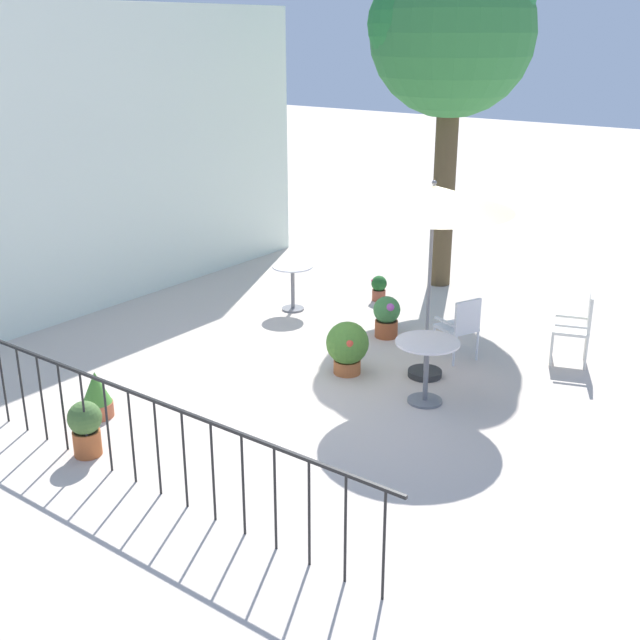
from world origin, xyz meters
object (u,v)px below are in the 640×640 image
patio_chair_0 (579,324)px  potted_plant_2 (86,426)px  cafe_table_0 (293,280)px  potted_plant_1 (387,316)px  potted_plant_3 (347,346)px  potted_plant_0 (379,287)px  patio_umbrella_0 (433,201)px  patio_chair_1 (461,325)px  cafe_table_1 (427,360)px  shade_tree (452,34)px  potted_plant_4 (97,395)px

patio_chair_0 → potted_plant_2: size_ratio=1.61×
cafe_table_0 → potted_plant_1: cafe_table_0 is taller
potted_plant_2 → potted_plant_3: potted_plant_3 is taller
potted_plant_0 → patio_umbrella_0: bearing=-136.2°
patio_umbrella_0 → potted_plant_3: bearing=121.1°
cafe_table_0 → patio_chair_1: bearing=-94.8°
potted_plant_1 → cafe_table_1: bearing=-135.5°
patio_umbrella_0 → potted_plant_0: (2.22, 2.13, -2.07)m
patio_chair_0 → potted_plant_0: (0.64, 3.53, -0.33)m
shade_tree → potted_plant_4: 7.97m
cafe_table_1 → potted_plant_4: cafe_table_1 is taller
cafe_table_0 → potted_plant_0: bearing=-35.0°
potted_plant_4 → potted_plant_2: bearing=-135.5°
patio_umbrella_0 → cafe_table_0: bearing=71.3°
shade_tree → potted_plant_3: (-4.19, -0.94, -3.77)m
shade_tree → potted_plant_2: (-7.56, 0.05, -3.82)m
potted_plant_1 → potted_plant_2: (-4.78, 0.70, 0.00)m
cafe_table_0 → potted_plant_3: 2.61m
patio_chair_1 → potted_plant_4: 4.77m
cafe_table_1 → patio_chair_1: 1.44m
cafe_table_0 → potted_plant_4: (-4.26, -0.50, -0.23)m
patio_chair_0 → patio_chair_1: size_ratio=1.11×
patio_chair_0 → potted_plant_0: 3.61m
shade_tree → patio_chair_0: bearing=-123.2°
shade_tree → patio_umbrella_0: 4.49m
cafe_table_1 → potted_plant_3: (0.14, 1.24, -0.16)m
potted_plant_4 → patio_chair_1: bearing=-32.7°
cafe_table_0 → cafe_table_1: bearing=-116.5°
patio_chair_1 → potted_plant_2: (-4.64, 1.95, -0.18)m
cafe_table_1 → potted_plant_2: cafe_table_1 is taller
patio_chair_0 → patio_chair_1: patio_chair_0 is taller
patio_umbrella_0 → patio_chair_0: size_ratio=2.59×
shade_tree → cafe_table_1: size_ratio=7.01×
shade_tree → potted_plant_1: shade_tree is taller
shade_tree → patio_chair_1: bearing=-147.0°
cafe_table_1 → potted_plant_2: 3.93m
patio_umbrella_0 → potted_plant_0: patio_umbrella_0 is taller
patio_chair_0 → potted_plant_2: 6.37m
potted_plant_1 → potted_plant_2: 4.83m
potted_plant_3 → potted_plant_4: potted_plant_3 is taller
shade_tree → potted_plant_0: bearing=167.3°
potted_plant_4 → shade_tree: bearing=-5.6°
patio_chair_0 → cafe_table_1: bearing=155.4°
potted_plant_4 → patio_umbrella_0: bearing=-37.3°
potted_plant_1 → potted_plant_2: bearing=171.6°
cafe_table_0 → potted_plant_3: size_ratio=1.05×
shade_tree → potted_plant_0: shade_tree is taller
shade_tree → patio_umbrella_0: size_ratio=2.16×
cafe_table_0 → potted_plant_4: bearing=-173.3°
patio_chair_1 → potted_plant_1: patio_chair_1 is taller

